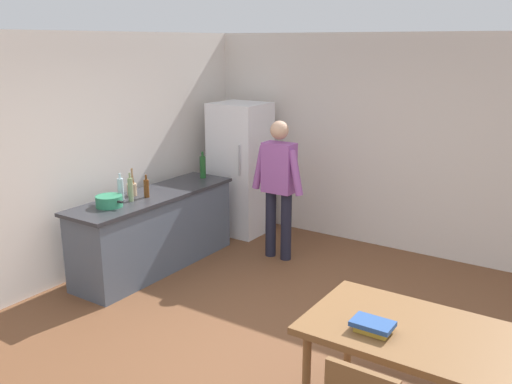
{
  "coord_description": "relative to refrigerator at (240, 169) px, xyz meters",
  "views": [
    {
      "loc": [
        2.35,
        -3.61,
        2.6
      ],
      "look_at": [
        -0.78,
        1.1,
        1.04
      ],
      "focal_mm": 38.59,
      "sensor_mm": 36.0,
      "label": 1
    }
  ],
  "objects": [
    {
      "name": "ground_plane",
      "position": [
        1.9,
        -2.4,
        -0.9
      ],
      "size": [
        14.0,
        14.0,
        0.0
      ],
      "primitive_type": "plane",
      "color": "brown"
    },
    {
      "name": "wall_back",
      "position": [
        1.9,
        0.6,
        0.45
      ],
      "size": [
        6.4,
        0.12,
        2.7
      ],
      "primitive_type": "cube",
      "color": "silver",
      "rests_on": "ground_plane"
    },
    {
      "name": "wall_left",
      "position": [
        -0.7,
        -2.2,
        0.45
      ],
      "size": [
        0.12,
        5.6,
        2.7
      ],
      "primitive_type": "cube",
      "color": "silver",
      "rests_on": "ground_plane"
    },
    {
      "name": "kitchen_counter",
      "position": [
        -0.1,
        -1.6,
        -0.45
      ],
      "size": [
        0.64,
        2.2,
        0.9
      ],
      "color": "#4C5666",
      "rests_on": "ground_plane"
    },
    {
      "name": "refrigerator",
      "position": [
        0.0,
        0.0,
        0.0
      ],
      "size": [
        0.7,
        0.67,
        1.8
      ],
      "color": "white",
      "rests_on": "ground_plane"
    },
    {
      "name": "person",
      "position": [
        0.95,
        -0.55,
        0.08
      ],
      "size": [
        0.7,
        0.22,
        1.7
      ],
      "color": "#1E1E2D",
      "rests_on": "ground_plane"
    },
    {
      "name": "dining_table",
      "position": [
        3.3,
        -2.7,
        -0.23
      ],
      "size": [
        1.4,
        0.9,
        0.75
      ],
      "color": "brown",
      "rests_on": "ground_plane"
    },
    {
      "name": "cooking_pot",
      "position": [
        -0.13,
        -2.23,
        0.06
      ],
      "size": [
        0.4,
        0.28,
        0.12
      ],
      "color": "#2D845B",
      "rests_on": "kitchen_counter"
    },
    {
      "name": "utensil_jar",
      "position": [
        -0.24,
        -1.79,
        0.08
      ],
      "size": [
        0.11,
        0.11,
        0.32
      ],
      "color": "tan",
      "rests_on": "kitchen_counter"
    },
    {
      "name": "bottle_beer_brown",
      "position": [
        -0.06,
        -1.75,
        0.11
      ],
      "size": [
        0.06,
        0.06,
        0.26
      ],
      "color": "#5B3314",
      "rests_on": "kitchen_counter"
    },
    {
      "name": "bottle_water_clear",
      "position": [
        -0.22,
        -1.97,
        0.13
      ],
      "size": [
        0.07,
        0.07,
        0.3
      ],
      "color": "silver",
      "rests_on": "kitchen_counter"
    },
    {
      "name": "bottle_wine_green",
      "position": [
        -0.1,
        -0.69,
        0.15
      ],
      "size": [
        0.08,
        0.08,
        0.34
      ],
      "color": "#1E5123",
      "rests_on": "kitchen_counter"
    },
    {
      "name": "bottle_vinegar_tall",
      "position": [
        -0.09,
        -1.96,
        0.14
      ],
      "size": [
        0.06,
        0.06,
        0.32
      ],
      "color": "gray",
      "rests_on": "kitchen_counter"
    },
    {
      "name": "book_stack",
      "position": [
        3.09,
        -2.88,
        -0.11
      ],
      "size": [
        0.27,
        0.2,
        0.07
      ],
      "color": "gold",
      "rests_on": "dining_table"
    }
  ]
}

